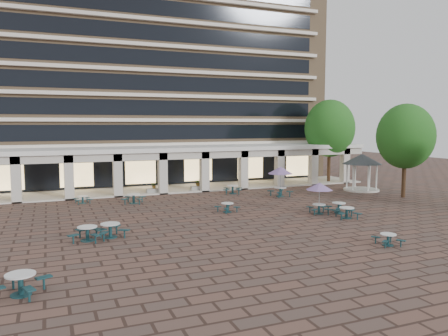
% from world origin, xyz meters
% --- Properties ---
extents(ground, '(120.00, 120.00, 0.00)m').
position_xyz_m(ground, '(0.00, 0.00, 0.00)').
color(ground, brown).
rests_on(ground, ground).
extents(apartment_building, '(40.00, 15.50, 25.20)m').
position_xyz_m(apartment_building, '(0.00, 25.47, 12.60)').
color(apartment_building, '#997956').
rests_on(apartment_building, ground).
extents(retail_arcade, '(42.00, 6.60, 4.40)m').
position_xyz_m(retail_arcade, '(0.00, 14.80, 3.00)').
color(retail_arcade, white).
rests_on(retail_arcade, ground).
extents(picnic_table_0, '(2.36, 2.36, 0.86)m').
position_xyz_m(picnic_table_0, '(-13.35, -9.92, 0.51)').
color(picnic_table_0, '#153740').
rests_on(picnic_table_0, ground).
extents(picnic_table_2, '(1.61, 1.61, 0.65)m').
position_xyz_m(picnic_table_2, '(5.01, -9.74, 0.39)').
color(picnic_table_2, '#153740').
rests_on(picnic_table_2, ground).
extents(picnic_table_3, '(1.78, 1.78, 0.76)m').
position_xyz_m(picnic_table_3, '(8.02, -1.29, 0.45)').
color(picnic_table_3, '#153740').
rests_on(picnic_table_3, ground).
extents(picnic_table_5, '(2.26, 2.26, 0.84)m').
position_xyz_m(picnic_table_5, '(-10.26, -2.55, 0.50)').
color(picnic_table_5, '#153740').
rests_on(picnic_table_5, ground).
extents(picnic_table_6, '(2.01, 2.01, 2.32)m').
position_xyz_m(picnic_table_6, '(6.40, -1.08, 1.97)').
color(picnic_table_6, '#153740').
rests_on(picnic_table_6, ground).
extents(picnic_table_7, '(2.08, 2.08, 0.78)m').
position_xyz_m(picnic_table_7, '(7.31, -3.15, 0.47)').
color(picnic_table_7, '#153740').
rests_on(picnic_table_7, ground).
extents(picnic_table_8, '(2.17, 2.17, 0.85)m').
position_xyz_m(picnic_table_8, '(-8.95, -2.30, 0.51)').
color(picnic_table_8, '#153740').
rests_on(picnic_table_8, ground).
extents(picnic_table_9, '(2.22, 2.22, 0.82)m').
position_xyz_m(picnic_table_9, '(-5.64, 8.37, 0.49)').
color(picnic_table_9, '#153740').
rests_on(picnic_table_9, ground).
extents(picnic_table_10, '(1.84, 1.84, 0.71)m').
position_xyz_m(picnic_table_10, '(0.29, 2.03, 0.42)').
color(picnic_table_10, '#153740').
rests_on(picnic_table_10, ground).
extents(picnic_table_11, '(2.37, 2.37, 2.74)m').
position_xyz_m(picnic_table_11, '(7.59, 6.88, 2.33)').
color(picnic_table_11, '#153740').
rests_on(picnic_table_11, ground).
extents(picnic_table_12, '(1.60, 1.60, 0.65)m').
position_xyz_m(picnic_table_12, '(-9.62, 10.00, 0.39)').
color(picnic_table_12, '#153740').
rests_on(picnic_table_12, ground).
extents(picnic_table_13, '(2.22, 2.22, 0.81)m').
position_xyz_m(picnic_table_13, '(4.13, 10.00, 0.48)').
color(picnic_table_13, '#153740').
rests_on(picnic_table_13, ground).
extents(gazebo, '(3.93, 3.93, 3.66)m').
position_xyz_m(gazebo, '(16.97, 7.05, 2.76)').
color(gazebo, beige).
rests_on(gazebo, ground).
extents(tree_east_a, '(5.11, 5.11, 8.51)m').
position_xyz_m(tree_east_a, '(17.81, 2.31, 5.56)').
color(tree_east_a, '#432A1A').
rests_on(tree_east_a, ground).
extents(tree_east_c, '(5.67, 5.67, 9.45)m').
position_xyz_m(tree_east_c, '(17.68, 13.58, 6.18)').
color(tree_east_c, '#432A1A').
rests_on(tree_east_c, ground).
extents(planter_left, '(1.50, 0.68, 1.17)m').
position_xyz_m(planter_left, '(-2.84, 12.90, 0.43)').
color(planter_left, '#989792').
rests_on(planter_left, ground).
extents(planter_right, '(1.50, 0.60, 1.24)m').
position_xyz_m(planter_right, '(1.61, 12.90, 0.49)').
color(planter_right, '#989792').
rests_on(planter_right, ground).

